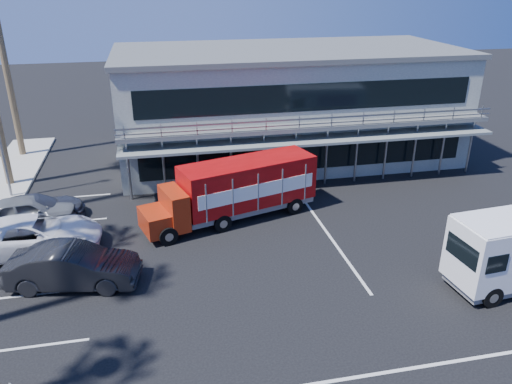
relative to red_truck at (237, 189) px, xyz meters
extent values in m
plane|color=black|center=(2.06, -5.84, -1.67)|extent=(120.00, 120.00, 0.00)
cube|color=gray|center=(5.06, 9.16, 1.83)|extent=(22.00, 10.00, 7.00)
cube|color=#515454|center=(5.06, 9.16, 5.48)|extent=(22.40, 10.40, 0.30)
cube|color=#515454|center=(5.06, 3.56, 1.93)|extent=(22.00, 1.20, 0.25)
cube|color=gray|center=(5.06, 3.01, 2.43)|extent=(22.00, 0.08, 0.90)
cube|color=slate|center=(5.06, 3.26, 1.23)|extent=(22.00, 1.80, 0.15)
cube|color=black|center=(5.06, 4.14, -0.07)|extent=(20.00, 0.06, 1.60)
cube|color=black|center=(5.06, 4.14, 3.53)|extent=(20.00, 0.06, 1.60)
cylinder|color=brown|center=(-13.04, 12.66, 4.33)|extent=(0.44, 0.44, 12.00)
cube|color=#97220C|center=(-4.17, -1.24, -0.80)|extent=(1.73, 2.23, 1.05)
cube|color=#97220C|center=(-3.25, -0.97, -0.32)|extent=(1.46, 2.34, 1.83)
cube|color=black|center=(-3.25, -0.97, 0.20)|extent=(0.57, 1.79, 0.61)
cube|color=#AC0A0D|center=(0.60, 0.18, 0.25)|extent=(7.32, 4.09, 2.27)
cube|color=slate|center=(0.60, 0.18, -1.11)|extent=(7.22, 3.77, 0.26)
cube|color=white|center=(0.92, -0.88, 0.16)|extent=(6.17, 1.86, 0.74)
cube|color=white|center=(0.29, 1.23, 0.16)|extent=(6.17, 1.86, 0.74)
cylinder|color=black|center=(-3.64, -2.09, -1.22)|extent=(0.95, 0.53, 0.91)
cylinder|color=black|center=(-4.19, -0.25, -1.22)|extent=(0.95, 0.53, 0.91)
cylinder|color=black|center=(-0.96, -1.29, -1.22)|extent=(0.95, 0.53, 0.91)
cylinder|color=black|center=(-1.51, 0.55, -1.22)|extent=(0.95, 0.53, 0.91)
cylinder|color=black|center=(3.05, -0.09, -1.22)|extent=(0.95, 0.53, 0.91)
cylinder|color=black|center=(2.50, 1.75, -1.22)|extent=(0.95, 0.53, 0.91)
cube|color=black|center=(7.23, -8.52, 0.37)|extent=(0.21, 1.79, 0.86)
cylinder|color=black|center=(8.20, -9.41, -1.24)|extent=(0.89, 0.35, 0.87)
cylinder|color=black|center=(8.04, -7.49, -1.24)|extent=(0.89, 0.35, 0.87)
imported|color=black|center=(-7.53, -4.64, -0.81)|extent=(5.46, 2.73, 1.72)
imported|color=white|center=(-9.66, -1.44, -0.84)|extent=(6.03, 2.82, 1.67)
imported|color=#303340|center=(-10.15, 1.76, -0.97)|extent=(5.17, 3.13, 1.40)
imported|color=slate|center=(-10.44, 1.36, -0.88)|extent=(4.87, 2.50, 1.59)
camera|label=1|loc=(-3.82, -23.01, 10.03)|focal=35.00mm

